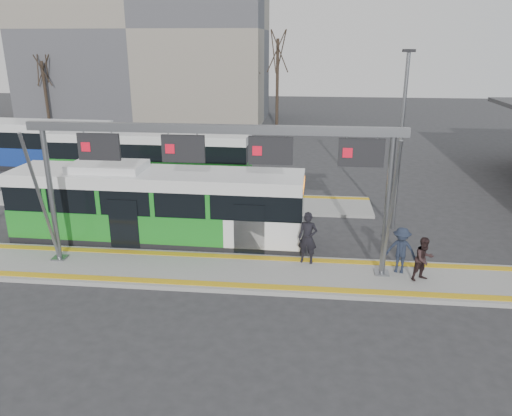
{
  "coord_description": "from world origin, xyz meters",
  "views": [
    {
      "loc": [
        2.77,
        -16.13,
        8.04
      ],
      "look_at": [
        0.72,
        3.0,
        1.53
      ],
      "focal_mm": 35.0,
      "sensor_mm": 36.0,
      "label": 1
    }
  ],
  "objects_px": {
    "gantry": "(216,156)",
    "passenger_a": "(308,238)",
    "passenger_c": "(401,250)",
    "hero_bus": "(157,206)",
    "passenger_b": "(424,259)"
  },
  "relations": [
    {
      "from": "hero_bus",
      "to": "passenger_a",
      "type": "relative_size",
      "value": 6.17
    },
    {
      "from": "passenger_b",
      "to": "hero_bus",
      "type": "bearing_deg",
      "value": 136.09
    },
    {
      "from": "passenger_c",
      "to": "passenger_a",
      "type": "bearing_deg",
      "value": -170.53
    },
    {
      "from": "gantry",
      "to": "hero_bus",
      "type": "height_order",
      "value": "gantry"
    },
    {
      "from": "hero_bus",
      "to": "passenger_c",
      "type": "bearing_deg",
      "value": -12.84
    },
    {
      "from": "hero_bus",
      "to": "passenger_b",
      "type": "distance_m",
      "value": 10.63
    },
    {
      "from": "hero_bus",
      "to": "passenger_c",
      "type": "height_order",
      "value": "hero_bus"
    },
    {
      "from": "hero_bus",
      "to": "passenger_a",
      "type": "bearing_deg",
      "value": -15.67
    },
    {
      "from": "passenger_b",
      "to": "passenger_c",
      "type": "relative_size",
      "value": 0.92
    },
    {
      "from": "passenger_b",
      "to": "passenger_c",
      "type": "distance_m",
      "value": 0.87
    },
    {
      "from": "gantry",
      "to": "passenger_a",
      "type": "distance_m",
      "value": 4.56
    },
    {
      "from": "hero_bus",
      "to": "passenger_c",
      "type": "relative_size",
      "value": 7.13
    },
    {
      "from": "gantry",
      "to": "passenger_c",
      "type": "bearing_deg",
      "value": 2.13
    },
    {
      "from": "gantry",
      "to": "passenger_a",
      "type": "bearing_deg",
      "value": 12.67
    },
    {
      "from": "passenger_c",
      "to": "passenger_b",
      "type": "bearing_deg",
      "value": -20.29
    }
  ]
}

